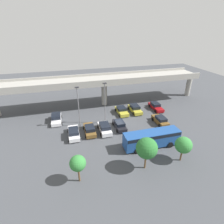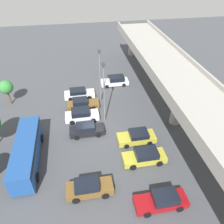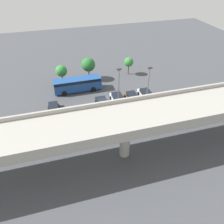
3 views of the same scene
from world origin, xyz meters
TOP-DOWN VIEW (x-y plane):
  - ground_plane at (0.00, 0.00)m, footprint 102.19×102.19m
  - highway_overpass at (0.00, 10.98)m, footprint 49.03×6.42m
  - parked_car_0 at (-11.43, 5.01)m, footprint 2.16×4.70m
  - parked_car_1 at (-8.41, -1.28)m, footprint 2.09×4.65m
  - parked_car_2 at (-5.53, -0.97)m, footprint 2.05×4.60m
  - parked_car_3 at (-2.79, -1.24)m, footprint 2.10×4.52m
  - parked_car_4 at (0.21, -0.83)m, footprint 1.97×4.32m
  - parked_car_5 at (2.57, 5.04)m, footprint 2.17×4.57m
  - parked_car_6 at (5.74, 5.07)m, footprint 2.12×4.74m
  - parked_car_7 at (8.60, -1.27)m, footprint 1.97×4.43m
  - parked_car_8 at (10.99, 5.10)m, footprint 2.00×4.85m
  - shuttle_bus at (3.49, -7.47)m, footprint 9.15×2.56m
  - lamp_post_near_aisle at (-1.96, 1.80)m, footprint 0.70×0.35m
  - lamp_post_mid_lot at (-6.96, 1.93)m, footprint 0.70×0.35m
  - tree_front_left at (-8.48, -11.58)m, footprint 2.01×2.01m
  - tree_front_centre at (0.45, -11.68)m, footprint 2.87×2.87m
  - tree_front_right at (6.12, -11.65)m, footprint 2.37×2.37m

SIDE VIEW (x-z plane):
  - ground_plane at x=0.00m, z-range 0.00..0.00m
  - parked_car_8 at x=10.99m, z-range -0.05..1.40m
  - parked_car_5 at x=2.57m, z-range -0.05..1.40m
  - parked_car_2 at x=-5.53m, z-range -0.05..1.45m
  - parked_car_1 at x=-8.41m, z-range -0.03..1.44m
  - parked_car_4 at x=0.21m, z-range -0.05..1.46m
  - parked_car_0 at x=-11.43m, z-range -0.05..1.49m
  - parked_car_6 at x=5.74m, z-range -0.04..1.51m
  - parked_car_7 at x=8.60m, z-range -0.03..1.52m
  - parked_car_3 at x=-2.79m, z-range -0.04..1.57m
  - shuttle_bus at x=3.49m, z-range 0.27..2.94m
  - tree_front_right at x=6.12m, z-range 0.75..4.65m
  - tree_front_left at x=-8.48m, z-range 0.92..4.82m
  - tree_front_centre at x=0.45m, z-range 0.95..5.75m
  - lamp_post_mid_lot at x=-6.96m, z-range 0.69..8.72m
  - lamp_post_near_aisle at x=-1.96m, z-range 0.69..9.10m
  - highway_overpass at x=0.00m, z-range 2.28..9.40m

